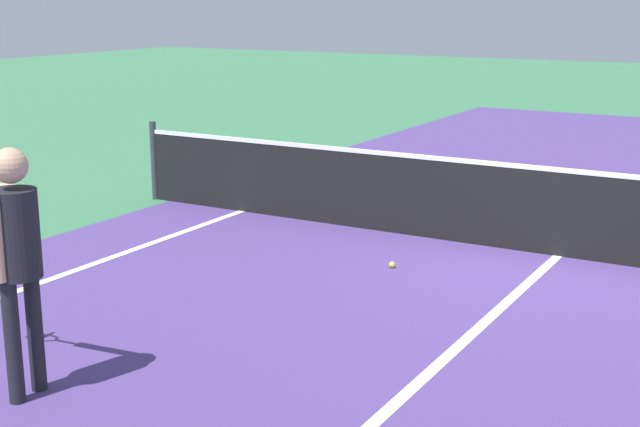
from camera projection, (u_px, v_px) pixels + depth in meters
The scene contains 6 objects.
ground_plane at pixel (558, 256), 9.49m from camera, with size 60.00×60.00×0.00m, color #38724C.
court_surface_inbounds at pixel (558, 256), 9.49m from camera, with size 10.62×24.40×0.00m, color #4C387A.
line_center_service at pixel (445, 358), 6.80m from camera, with size 0.10×6.40×0.01m, color white.
net at pixel (561, 211), 9.37m from camera, with size 11.19×0.09×1.07m.
player_near at pixel (13, 244), 5.93m from camera, with size 1.25×0.42×1.75m.
tennis_ball_near_net at pixel (392, 265), 9.07m from camera, with size 0.07×0.07×0.07m, color #CCE033.
Camera 1 is at (2.32, -9.17, 2.70)m, focal length 49.76 mm.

